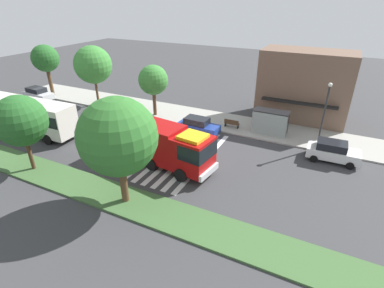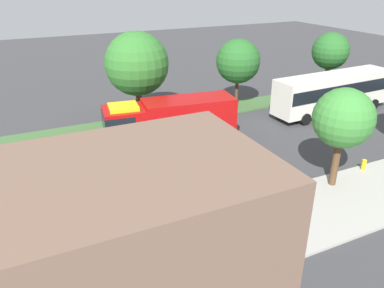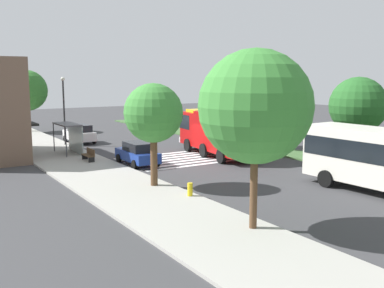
# 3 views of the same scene
# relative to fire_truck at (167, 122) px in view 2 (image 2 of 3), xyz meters

# --- Properties ---
(ground_plane) EXTENTS (120.00, 120.00, 0.00)m
(ground_plane) POSITION_rel_fire_truck_xyz_m (0.55, 2.11, -2.03)
(ground_plane) COLOR #38383A
(sidewalk) EXTENTS (60.00, 5.28, 0.14)m
(sidewalk) POSITION_rel_fire_truck_xyz_m (0.55, 10.93, -1.96)
(sidewalk) COLOR #9E9B93
(sidewalk) RESTS_ON ground_plane
(median_strip) EXTENTS (60.00, 3.00, 0.14)m
(median_strip) POSITION_rel_fire_truck_xyz_m (0.55, -5.57, -1.96)
(median_strip) COLOR #3D6033
(median_strip) RESTS_ON ground_plane
(crosswalk) EXTENTS (5.85, 11.12, 0.01)m
(crosswalk) POSITION_rel_fire_truck_xyz_m (0.13, 2.11, -2.02)
(crosswalk) COLOR silver
(crosswalk) RESTS_ON ground_plane
(fire_truck) EXTENTS (9.72, 3.80, 3.56)m
(fire_truck) POSITION_rel_fire_truck_xyz_m (0.00, 0.00, 0.00)
(fire_truck) COLOR #A50C0C
(fire_truck) RESTS_ON ground_plane
(parked_car_mid) EXTENTS (4.38, 2.07, 1.67)m
(parked_car_mid) POSITION_rel_fire_truck_xyz_m (-0.15, 7.09, -1.17)
(parked_car_mid) COLOR navy
(parked_car_mid) RESTS_ON ground_plane
(transit_bus) EXTENTS (12.05, 3.25, 3.54)m
(transit_bus) POSITION_rel_fire_truck_xyz_m (-16.28, -0.67, 0.07)
(transit_bus) COLOR silver
(transit_bus) RESTS_ON ground_plane
(bus_stop_shelter) EXTENTS (3.50, 1.40, 2.46)m
(bus_stop_shelter) POSITION_rel_fire_truck_xyz_m (6.59, 9.81, -0.14)
(bus_stop_shelter) COLOR #4C4C51
(bus_stop_shelter) RESTS_ON sidewalk
(bench_near_shelter) EXTENTS (1.60, 0.50, 0.90)m
(bench_near_shelter) POSITION_rel_fire_truck_xyz_m (2.59, 9.80, -1.44)
(bench_near_shelter) COLOR #4C3823
(bench_near_shelter) RESTS_ON sidewalk
(sidewalk_tree_center) EXTENTS (3.38, 3.38, 5.90)m
(sidewalk_tree_center) POSITION_rel_fire_truck_xyz_m (-6.89, 9.29, 2.28)
(sidewalk_tree_center) COLOR #513823
(sidewalk_tree_center) RESTS_ON sidewalk
(median_tree_far_west) EXTENTS (3.71, 3.71, 6.13)m
(median_tree_far_west) POSITION_rel_fire_truck_xyz_m (-20.20, -5.57, 2.35)
(median_tree_far_west) COLOR #47301E
(median_tree_far_west) RESTS_ON median_strip
(median_tree_west) EXTENTS (3.98, 3.98, 6.24)m
(median_tree_west) POSITION_rel_fire_truck_xyz_m (-9.24, -5.57, 2.35)
(median_tree_west) COLOR #47301E
(median_tree_west) RESTS_ON median_strip
(median_tree_center) EXTENTS (5.11, 5.11, 7.47)m
(median_tree_center) POSITION_rel_fire_truck_xyz_m (0.23, -5.57, 3.01)
(median_tree_center) COLOR #513823
(median_tree_center) RESTS_ON median_strip
(fire_hydrant) EXTENTS (0.28, 0.28, 0.70)m
(fire_hydrant) POSITION_rel_fire_truck_xyz_m (-10.00, 8.79, -1.54)
(fire_hydrant) COLOR gold
(fire_hydrant) RESTS_ON sidewalk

